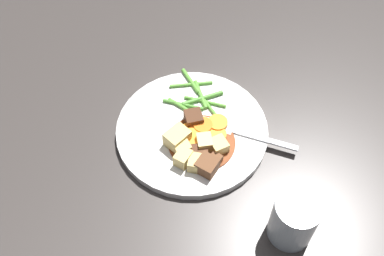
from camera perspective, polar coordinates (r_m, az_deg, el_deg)
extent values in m
plane|color=#383330|center=(0.80, 0.00, -0.61)|extent=(3.00, 3.00, 0.00)
cylinder|color=white|center=(0.79, 0.00, -0.31)|extent=(0.26, 0.26, 0.01)
cylinder|color=brown|center=(0.77, 1.12, -1.86)|extent=(0.11, 0.11, 0.00)
cylinder|color=orange|center=(0.78, -0.29, -0.24)|extent=(0.04, 0.04, 0.01)
cylinder|color=orange|center=(0.77, 3.17, -0.91)|extent=(0.04, 0.04, 0.01)
cylinder|color=orange|center=(0.77, -0.10, -1.31)|extent=(0.04, 0.04, 0.01)
cylinder|color=orange|center=(0.79, 3.26, 0.56)|extent=(0.03, 0.03, 0.01)
cylinder|color=orange|center=(0.78, 1.38, 0.18)|extent=(0.05, 0.05, 0.01)
cube|color=#DBBC6B|center=(0.75, 3.38, -2.23)|extent=(0.03, 0.03, 0.02)
cube|color=#DBBC6B|center=(0.75, -1.34, -2.45)|extent=(0.03, 0.03, 0.02)
cube|color=#DBBC6B|center=(0.76, -1.86, -1.27)|extent=(0.04, 0.05, 0.03)
cube|color=#E5CC7A|center=(0.75, 1.39, -1.96)|extent=(0.03, 0.03, 0.02)
cube|color=#DBBC6B|center=(0.74, -1.13, -3.79)|extent=(0.03, 0.04, 0.02)
cube|color=#DBBC6B|center=(0.73, 0.46, -4.41)|extent=(0.04, 0.04, 0.02)
cube|color=#4C2B19|center=(0.74, -0.21, -3.16)|extent=(0.03, 0.03, 0.02)
cube|color=brown|center=(0.74, 3.16, -3.90)|extent=(0.03, 0.03, 0.02)
cube|color=#56331E|center=(0.75, 1.07, -3.30)|extent=(0.03, 0.03, 0.02)
cube|color=#4C2B19|center=(0.78, 0.20, 1.19)|extent=(0.04, 0.04, 0.02)
cube|color=brown|center=(0.73, 1.92, -4.73)|extent=(0.04, 0.04, 0.02)
cylinder|color=#599E38|center=(0.81, 2.27, 2.57)|extent=(0.05, 0.01, 0.01)
cylinder|color=#4C8E33|center=(0.82, 1.35, 3.76)|extent=(0.02, 0.08, 0.01)
cylinder|color=#599E38|center=(0.85, -0.17, 5.93)|extent=(0.06, 0.01, 0.01)
cylinder|color=#599E38|center=(0.81, -0.76, 2.37)|extent=(0.07, 0.04, 0.01)
cylinder|color=#4C8E33|center=(0.81, -1.11, 2.95)|extent=(0.06, 0.06, 0.01)
cylinder|color=#599E38|center=(0.85, -0.12, 5.52)|extent=(0.03, 0.08, 0.01)
cylinder|color=#599E38|center=(0.83, 1.08, 4.23)|extent=(0.07, 0.02, 0.01)
cylinder|color=#599E38|center=(0.82, 1.66, 3.33)|extent=(0.06, 0.06, 0.01)
cube|color=silver|center=(0.78, 9.15, -1.45)|extent=(0.09, 0.09, 0.00)
cube|color=silver|center=(0.78, 4.47, -0.13)|extent=(0.03, 0.03, 0.00)
cylinder|color=silver|center=(0.79, 2.59, 0.96)|extent=(0.03, 0.03, 0.00)
cylinder|color=silver|center=(0.79, 2.46, 0.62)|extent=(0.03, 0.03, 0.00)
cylinder|color=silver|center=(0.79, 2.31, 0.27)|extent=(0.03, 0.03, 0.00)
cylinder|color=silver|center=(0.78, 2.17, -0.07)|extent=(0.03, 0.03, 0.00)
cylinder|color=silver|center=(0.68, 12.68, -11.17)|extent=(0.07, 0.07, 0.09)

